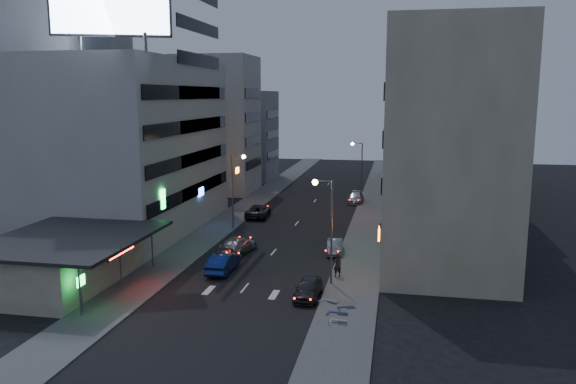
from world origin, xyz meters
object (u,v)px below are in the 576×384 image
(parked_car_right_near, at_px, (308,289))
(parked_car_right_far, at_px, (356,198))
(parked_car_right_mid, at_px, (335,247))
(road_car_silver, at_px, (237,245))
(scooter_silver_a, at_px, (348,313))
(scooter_black_a, at_px, (347,315))
(person, at_px, (337,265))
(scooter_black_b, at_px, (354,298))
(scooter_silver_b, at_px, (340,294))
(road_car_blue, at_px, (223,263))
(scooter_blue, at_px, (349,304))
(parked_car_left, at_px, (258,211))

(parked_car_right_near, bearing_deg, parked_car_right_far, 90.73)
(parked_car_right_mid, height_order, road_car_silver, road_car_silver)
(road_car_silver, bearing_deg, scooter_silver_a, 137.74)
(scooter_black_a, height_order, scooter_silver_a, scooter_silver_a)
(parked_car_right_far, height_order, road_car_silver, road_car_silver)
(parked_car_right_mid, height_order, person, person)
(parked_car_right_far, relative_size, person, 2.47)
(scooter_black_b, height_order, scooter_silver_b, scooter_silver_b)
(road_car_blue, relative_size, scooter_silver_a, 2.82)
(person, bearing_deg, scooter_blue, 69.19)
(person, bearing_deg, scooter_silver_b, 65.17)
(parked_car_right_far, distance_m, scooter_black_a, 41.03)
(parked_car_right_mid, height_order, scooter_silver_a, parked_car_right_mid)
(scooter_black_b, relative_size, scooter_silver_b, 0.93)
(parked_car_right_near, relative_size, person, 2.17)
(parked_car_right_near, distance_m, person, 5.10)
(person, height_order, scooter_blue, person)
(parked_car_right_mid, relative_size, parked_car_left, 0.71)
(parked_car_right_mid, height_order, parked_car_left, parked_car_left)
(parked_car_right_mid, xyz_separation_m, scooter_silver_a, (2.62, -15.61, -0.00))
(parked_car_right_far, bearing_deg, scooter_silver_b, -85.97)
(scooter_silver_a, bearing_deg, scooter_blue, 6.41)
(parked_car_left, height_order, road_car_silver, parked_car_left)
(parked_car_right_mid, distance_m, scooter_black_b, 13.32)
(parked_car_right_mid, relative_size, parked_car_right_far, 0.82)
(road_car_blue, height_order, road_car_silver, road_car_blue)
(scooter_silver_a, bearing_deg, road_car_silver, 43.01)
(scooter_black_a, xyz_separation_m, scooter_blue, (-0.07, 1.65, 0.11))
(parked_car_right_near, distance_m, scooter_black_b, 3.56)
(parked_car_right_far, distance_m, scooter_blue, 39.39)
(scooter_black_a, bearing_deg, scooter_silver_b, 11.74)
(scooter_silver_a, relative_size, scooter_silver_b, 0.86)
(scooter_blue, distance_m, scooter_silver_b, 1.98)
(parked_car_right_mid, height_order, scooter_black_b, parked_car_right_mid)
(parked_car_left, bearing_deg, scooter_silver_b, 111.07)
(parked_car_left, bearing_deg, road_car_silver, 92.78)
(scooter_black_b, bearing_deg, person, -5.29)
(road_car_blue, relative_size, scooter_blue, 2.37)
(parked_car_left, xyz_separation_m, scooter_black_b, (13.50, -26.75, -0.08))
(parked_car_right_mid, relative_size, person, 2.02)
(parked_car_left, relative_size, parked_car_right_far, 1.15)
(person, distance_m, scooter_silver_a, 8.78)
(road_car_blue, bearing_deg, parked_car_left, -83.92)
(scooter_blue, bearing_deg, person, 14.67)
(scooter_black_a, distance_m, scooter_black_b, 2.99)
(parked_car_right_near, xyz_separation_m, parked_car_right_mid, (0.56, 11.83, -0.07))
(parked_car_right_near, xyz_separation_m, scooter_black_a, (3.19, -4.18, -0.09))
(person, xyz_separation_m, scooter_blue, (1.56, -7.38, -0.34))
(parked_car_left, distance_m, scooter_black_a, 32.59)
(parked_car_right_far, xyz_separation_m, scooter_black_b, (2.79, -37.96, -0.01))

